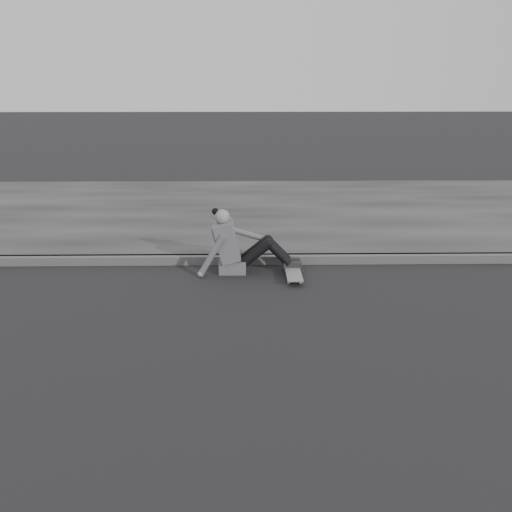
% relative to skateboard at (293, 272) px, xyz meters
% --- Properties ---
extents(ground, '(80.00, 80.00, 0.00)m').
position_rel_skateboard_xyz_m(ground, '(1.49, -1.98, -0.07)').
color(ground, black).
rests_on(ground, ground).
extents(curb, '(24.00, 0.16, 0.12)m').
position_rel_skateboard_xyz_m(curb, '(1.49, 0.60, -0.01)').
color(curb, '#4E4E4E').
rests_on(curb, ground).
extents(sidewalk, '(24.00, 6.00, 0.12)m').
position_rel_skateboard_xyz_m(sidewalk, '(1.49, 3.62, -0.01)').
color(sidewalk, '#343434').
rests_on(sidewalk, ground).
extents(skateboard, '(0.20, 0.78, 0.09)m').
position_rel_skateboard_xyz_m(skateboard, '(0.00, 0.00, 0.00)').
color(skateboard, '#9C9C97').
rests_on(skateboard, ground).
extents(seated_woman, '(1.38, 0.46, 0.88)m').
position_rel_skateboard_xyz_m(seated_woman, '(-0.73, 0.25, 0.29)').
color(seated_woman, '#59595B').
rests_on(seated_woman, ground).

